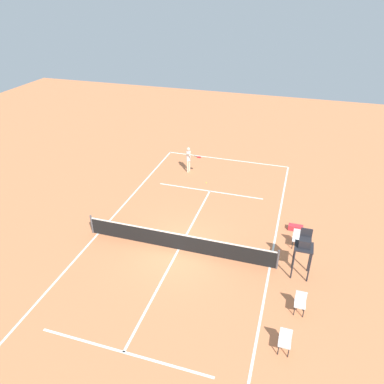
{
  "coord_description": "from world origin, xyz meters",
  "views": [
    {
      "loc": [
        -4.89,
        13.63,
        11.61
      ],
      "look_at": [
        0.64,
        -4.35,
        0.8
      ],
      "focal_mm": 34.4,
      "sensor_mm": 36.0,
      "label": 1
    }
  ],
  "objects_px": {
    "tennis_ball": "(206,183)",
    "umpire_chair": "(304,246)",
    "courtside_chair_mid": "(297,238)",
    "courtside_chair_far": "(300,302)",
    "player_serving": "(189,157)",
    "equipment_bag": "(296,228)",
    "courtside_chair_near": "(285,340)"
  },
  "relations": [
    {
      "from": "courtside_chair_near",
      "to": "equipment_bag",
      "type": "height_order",
      "value": "courtside_chair_near"
    },
    {
      "from": "player_serving",
      "to": "courtside_chair_far",
      "type": "bearing_deg",
      "value": 55.16
    },
    {
      "from": "tennis_ball",
      "to": "courtside_chair_mid",
      "type": "distance_m",
      "value": 7.94
    },
    {
      "from": "tennis_ball",
      "to": "courtside_chair_near",
      "type": "distance_m",
      "value": 12.9
    },
    {
      "from": "umpire_chair",
      "to": "courtside_chair_mid",
      "type": "bearing_deg",
      "value": -82.78
    },
    {
      "from": "tennis_ball",
      "to": "equipment_bag",
      "type": "relative_size",
      "value": 0.09
    },
    {
      "from": "player_serving",
      "to": "equipment_bag",
      "type": "relative_size",
      "value": 2.39
    },
    {
      "from": "player_serving",
      "to": "equipment_bag",
      "type": "height_order",
      "value": "player_serving"
    },
    {
      "from": "courtside_chair_near",
      "to": "player_serving",
      "type": "bearing_deg",
      "value": -59.14
    },
    {
      "from": "player_serving",
      "to": "umpire_chair",
      "type": "relative_size",
      "value": 0.76
    },
    {
      "from": "player_serving",
      "to": "courtside_chair_near",
      "type": "xyz_separation_m",
      "value": [
        -7.58,
        12.69,
        -0.56
      ]
    },
    {
      "from": "umpire_chair",
      "to": "equipment_bag",
      "type": "bearing_deg",
      "value": -83.9
    },
    {
      "from": "player_serving",
      "to": "courtside_chair_mid",
      "type": "height_order",
      "value": "player_serving"
    },
    {
      "from": "equipment_bag",
      "to": "umpire_chair",
      "type": "bearing_deg",
      "value": 96.1
    },
    {
      "from": "courtside_chair_near",
      "to": "courtside_chair_mid",
      "type": "height_order",
      "value": "same"
    },
    {
      "from": "umpire_chair",
      "to": "courtside_chair_near",
      "type": "bearing_deg",
      "value": 85.48
    },
    {
      "from": "tennis_ball",
      "to": "umpire_chair",
      "type": "xyz_separation_m",
      "value": [
        -6.32,
        7.16,
        1.57
      ]
    },
    {
      "from": "player_serving",
      "to": "equipment_bag",
      "type": "xyz_separation_m",
      "value": [
        -7.55,
        4.96,
        -0.94
      ]
    },
    {
      "from": "tennis_ball",
      "to": "courtside_chair_mid",
      "type": "xyz_separation_m",
      "value": [
        -6.06,
        5.11,
        0.5
      ]
    },
    {
      "from": "courtside_chair_near",
      "to": "courtside_chair_mid",
      "type": "distance_m",
      "value": 6.31
    },
    {
      "from": "player_serving",
      "to": "courtside_chair_near",
      "type": "height_order",
      "value": "player_serving"
    },
    {
      "from": "courtside_chair_mid",
      "to": "courtside_chair_far",
      "type": "distance_m",
      "value": 4.32
    },
    {
      "from": "tennis_ball",
      "to": "courtside_chair_mid",
      "type": "height_order",
      "value": "courtside_chair_mid"
    },
    {
      "from": "courtside_chair_near",
      "to": "tennis_ball",
      "type": "bearing_deg",
      "value": -62.37
    },
    {
      "from": "tennis_ball",
      "to": "umpire_chair",
      "type": "bearing_deg",
      "value": 131.41
    },
    {
      "from": "courtside_chair_near",
      "to": "courtside_chair_mid",
      "type": "xyz_separation_m",
      "value": [
        -0.08,
        -6.31,
        0.0
      ]
    },
    {
      "from": "courtside_chair_mid",
      "to": "umpire_chair",
      "type": "bearing_deg",
      "value": 97.22
    },
    {
      "from": "equipment_bag",
      "to": "player_serving",
      "type": "bearing_deg",
      "value": -33.33
    },
    {
      "from": "player_serving",
      "to": "umpire_chair",
      "type": "xyz_separation_m",
      "value": [
        -7.92,
        8.43,
        0.51
      ]
    },
    {
      "from": "courtside_chair_far",
      "to": "equipment_bag",
      "type": "relative_size",
      "value": 1.25
    },
    {
      "from": "courtside_chair_far",
      "to": "umpire_chair",
      "type": "bearing_deg",
      "value": -87.58
    },
    {
      "from": "courtside_chair_far",
      "to": "courtside_chair_near",
      "type": "bearing_deg",
      "value": 77.85
    }
  ]
}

